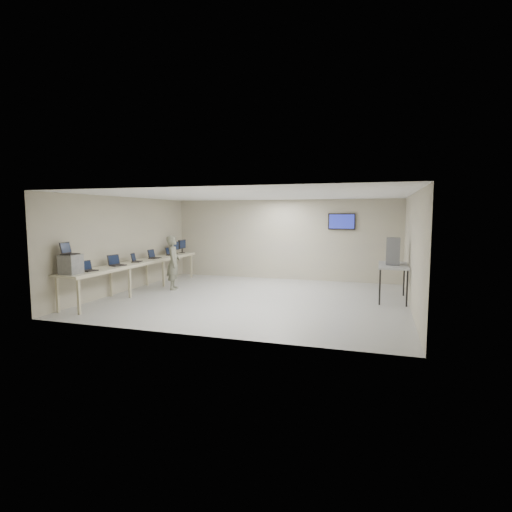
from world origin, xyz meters
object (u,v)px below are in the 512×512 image
(workbench, at_px, (139,264))
(equipment_box, at_px, (71,264))
(side_table, at_px, (393,267))
(soldier, at_px, (173,263))

(workbench, relative_size, equipment_box, 13.14)
(equipment_box, distance_m, side_table, 8.09)
(soldier, distance_m, side_table, 6.37)
(workbench, bearing_deg, side_table, 7.31)
(workbench, xyz_separation_m, soldier, (0.83, 0.58, -0.00))
(workbench, height_order, equipment_box, equipment_box)
(equipment_box, xyz_separation_m, side_table, (7.25, 3.58, -0.24))
(equipment_box, height_order, side_table, equipment_box)
(equipment_box, height_order, soldier, soldier)
(workbench, height_order, soldier, soldier)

